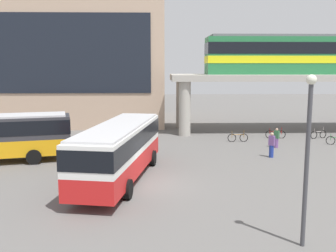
{
  "coord_description": "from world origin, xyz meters",
  "views": [
    {
      "loc": [
        0.36,
        -20.53,
        6.45
      ],
      "look_at": [
        1.1,
        7.01,
        2.2
      ],
      "focal_mm": 41.4,
      "sensor_mm": 36.0,
      "label": 1
    }
  ],
  "objects_px": {
    "station_building": "(47,61)",
    "pedestrian_near_building": "(272,146)",
    "bus_main": "(120,146)",
    "bicycle_red": "(276,134)",
    "bicycle_brown": "(238,138)",
    "bicycle_silver": "(318,134)",
    "pedestrian_at_kerb": "(276,139)",
    "train": "(316,54)"
  },
  "relations": [
    {
      "from": "station_building",
      "to": "pedestrian_near_building",
      "type": "bearing_deg",
      "value": -42.9
    },
    {
      "from": "bus_main",
      "to": "bicycle_silver",
      "type": "bearing_deg",
      "value": 36.91
    },
    {
      "from": "train",
      "to": "bicycle_silver",
      "type": "bearing_deg",
      "value": -104.27
    },
    {
      "from": "bus_main",
      "to": "pedestrian_near_building",
      "type": "relative_size",
      "value": 6.25
    },
    {
      "from": "bicycle_silver",
      "to": "bicycle_red",
      "type": "bearing_deg",
      "value": 177.01
    },
    {
      "from": "bicycle_red",
      "to": "bicycle_silver",
      "type": "bearing_deg",
      "value": -2.99
    },
    {
      "from": "train",
      "to": "pedestrian_at_kerb",
      "type": "bearing_deg",
      "value": -126.67
    },
    {
      "from": "bicycle_silver",
      "to": "pedestrian_at_kerb",
      "type": "relative_size",
      "value": 1.08
    },
    {
      "from": "pedestrian_at_kerb",
      "to": "pedestrian_near_building",
      "type": "bearing_deg",
      "value": -112.49
    },
    {
      "from": "station_building",
      "to": "pedestrian_near_building",
      "type": "xyz_separation_m",
      "value": [
        21.08,
        -19.59,
        -6.17
      ]
    },
    {
      "from": "train",
      "to": "bicycle_brown",
      "type": "height_order",
      "value": "train"
    },
    {
      "from": "bus_main",
      "to": "bicycle_red",
      "type": "xyz_separation_m",
      "value": [
        12.85,
        12.75,
        -1.63
      ]
    },
    {
      "from": "bicycle_brown",
      "to": "station_building",
      "type": "bearing_deg",
      "value": 145.4
    },
    {
      "from": "train",
      "to": "pedestrian_at_kerb",
      "type": "distance_m",
      "value": 12.43
    },
    {
      "from": "bicycle_silver",
      "to": "pedestrian_near_building",
      "type": "relative_size",
      "value": 0.94
    },
    {
      "from": "pedestrian_near_building",
      "to": "bicycle_silver",
      "type": "bearing_deg",
      "value": 48.33
    },
    {
      "from": "pedestrian_near_building",
      "to": "pedestrian_at_kerb",
      "type": "height_order",
      "value": "pedestrian_near_building"
    },
    {
      "from": "station_building",
      "to": "bicycle_silver",
      "type": "distance_m",
      "value": 30.89
    },
    {
      "from": "train",
      "to": "bicycle_red",
      "type": "bearing_deg",
      "value": -140.05
    },
    {
      "from": "station_building",
      "to": "bicycle_silver",
      "type": "height_order",
      "value": "station_building"
    },
    {
      "from": "station_building",
      "to": "pedestrian_near_building",
      "type": "distance_m",
      "value": 29.44
    },
    {
      "from": "bicycle_red",
      "to": "bicycle_brown",
      "type": "bearing_deg",
      "value": -157.56
    },
    {
      "from": "bicycle_brown",
      "to": "pedestrian_at_kerb",
      "type": "xyz_separation_m",
      "value": [
        2.56,
        -2.57,
        0.38
      ]
    },
    {
      "from": "station_building",
      "to": "bicycle_silver",
      "type": "xyz_separation_m",
      "value": [
        27.51,
        -12.37,
        -6.67
      ]
    },
    {
      "from": "bicycle_red",
      "to": "bicycle_silver",
      "type": "height_order",
      "value": "same"
    },
    {
      "from": "pedestrian_near_building",
      "to": "pedestrian_at_kerb",
      "type": "xyz_separation_m",
      "value": [
        1.37,
        3.3,
        -0.12
      ]
    },
    {
      "from": "station_building",
      "to": "bicycle_red",
      "type": "distance_m",
      "value": 27.42
    },
    {
      "from": "bicycle_silver",
      "to": "pedestrian_near_building",
      "type": "bearing_deg",
      "value": -131.67
    },
    {
      "from": "bicycle_brown",
      "to": "bicycle_silver",
      "type": "bearing_deg",
      "value": 10.05
    },
    {
      "from": "bus_main",
      "to": "bicycle_silver",
      "type": "relative_size",
      "value": 6.66
    },
    {
      "from": "bicycle_red",
      "to": "bus_main",
      "type": "bearing_deg",
      "value": -135.22
    },
    {
      "from": "station_building",
      "to": "pedestrian_at_kerb",
      "type": "bearing_deg",
      "value": -35.97
    },
    {
      "from": "pedestrian_near_building",
      "to": "bicycle_red",
      "type": "bearing_deg",
      "value": 70.93
    },
    {
      "from": "bicycle_red",
      "to": "pedestrian_near_building",
      "type": "relative_size",
      "value": 0.99
    },
    {
      "from": "pedestrian_near_building",
      "to": "pedestrian_at_kerb",
      "type": "bearing_deg",
      "value": 67.51
    },
    {
      "from": "train",
      "to": "bicycle_brown",
      "type": "relative_size",
      "value": 12.15
    },
    {
      "from": "train",
      "to": "bicycle_red",
      "type": "height_order",
      "value": "train"
    },
    {
      "from": "station_building",
      "to": "bicycle_red",
      "type": "relative_size",
      "value": 15.3
    },
    {
      "from": "bus_main",
      "to": "bicycle_brown",
      "type": "relative_size",
      "value": 6.32
    },
    {
      "from": "bus_main",
      "to": "station_building",
      "type": "bearing_deg",
      "value": 113.44
    },
    {
      "from": "bus_main",
      "to": "pedestrian_near_building",
      "type": "height_order",
      "value": "bus_main"
    },
    {
      "from": "train",
      "to": "pedestrian_at_kerb",
      "type": "height_order",
      "value": "train"
    }
  ]
}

